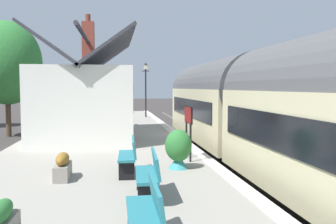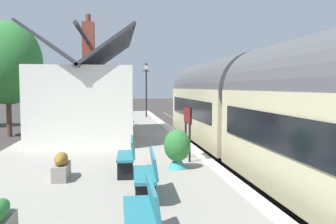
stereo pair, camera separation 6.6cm
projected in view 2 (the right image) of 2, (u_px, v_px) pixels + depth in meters
The scene contains 18 objects.
ground_plane at pixel (201, 155), 16.44m from camera, with size 160.00×160.00×0.00m, color #383330.
platform at pixel (105, 147), 15.80m from camera, with size 32.00×6.61×0.97m, color gray.
platform_edge_coping at pixel (176, 134), 16.21m from camera, with size 32.00×0.36×0.02m, color beige.
rail_near at pixel (235, 153), 16.66m from camera, with size 52.00×0.08×0.14m, color gray.
rail_far at pixel (205, 153), 16.46m from camera, with size 52.00×0.08×0.14m, color gray.
train at pixel (252, 112), 12.59m from camera, with size 18.81×2.73×4.32m.
station_building at pixel (86, 100), 15.28m from camera, with size 7.04×3.93×5.51m.
bench_near_building at pixel (148, 173), 6.90m from camera, with size 1.42×0.49×0.88m.
bench_mid_platform at pixel (128, 155), 8.79m from camera, with size 1.42×0.49×0.88m.
bench_by_lamp at pixel (124, 114), 21.78m from camera, with size 1.41×0.47×0.88m.
bench_platform_end at pixel (144, 211), 4.80m from camera, with size 1.40×0.44×0.88m.
planter_edge_near at pixel (61, 166), 8.34m from camera, with size 0.90×0.32×0.61m.
planter_bench_left at pixel (85, 113), 24.56m from camera, with size 0.38×0.38×0.63m.
planter_edge_far at pixel (75, 116), 21.21m from camera, with size 0.51×0.51×0.81m.
planter_under_sign at pixel (177, 149), 9.39m from camera, with size 0.70×0.70×1.02m.
lamp_post_platform at pixel (146, 79), 25.36m from camera, with size 0.32×0.50×3.82m.
station_sign_board at pixel (188, 119), 10.49m from camera, with size 0.96×0.06×1.57m.
tree_mid_background at pixel (8, 63), 22.20m from camera, with size 4.02×4.19×7.14m.
Camera 2 is at (-15.89, 3.77, 3.10)m, focal length 38.60 mm.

